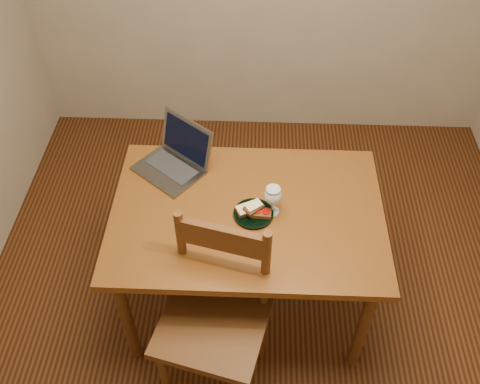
{
  "coord_description": "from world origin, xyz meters",
  "views": [
    {
      "loc": [
        -0.05,
        -1.65,
        2.65
      ],
      "look_at": [
        -0.12,
        0.09,
        0.8
      ],
      "focal_mm": 40.0,
      "sensor_mm": 36.0,
      "label": 1
    }
  ],
  "objects_px": {
    "table": "(247,223)",
    "milk_glass": "(273,200)",
    "plate": "(253,214)",
    "laptop": "(177,156)",
    "chair": "(214,313)"
  },
  "relations": [
    {
      "from": "laptop",
      "to": "milk_glass",
      "type": "bearing_deg",
      "value": 6.5
    },
    {
      "from": "table",
      "to": "plate",
      "type": "relative_size",
      "value": 6.83
    },
    {
      "from": "table",
      "to": "milk_glass",
      "type": "bearing_deg",
      "value": 1.69
    },
    {
      "from": "laptop",
      "to": "plate",
      "type": "bearing_deg",
      "value": -1.04
    },
    {
      "from": "plate",
      "to": "laptop",
      "type": "bearing_deg",
      "value": 140.65
    },
    {
      "from": "table",
      "to": "plate",
      "type": "xyz_separation_m",
      "value": [
        0.03,
        -0.02,
        0.09
      ]
    },
    {
      "from": "milk_glass",
      "to": "table",
      "type": "bearing_deg",
      "value": -178.31
    },
    {
      "from": "chair",
      "to": "plate",
      "type": "xyz_separation_m",
      "value": [
        0.16,
        0.42,
        0.2
      ]
    },
    {
      "from": "milk_glass",
      "to": "laptop",
      "type": "relative_size",
      "value": 0.36
    },
    {
      "from": "table",
      "to": "plate",
      "type": "height_order",
      "value": "plate"
    },
    {
      "from": "plate",
      "to": "laptop",
      "type": "distance_m",
      "value": 0.52
    },
    {
      "from": "table",
      "to": "laptop",
      "type": "bearing_deg",
      "value": 140.47
    },
    {
      "from": "plate",
      "to": "laptop",
      "type": "relative_size",
      "value": 0.43
    },
    {
      "from": "laptop",
      "to": "chair",
      "type": "bearing_deg",
      "value": -34.07
    },
    {
      "from": "plate",
      "to": "milk_glass",
      "type": "bearing_deg",
      "value": 16.56
    }
  ]
}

